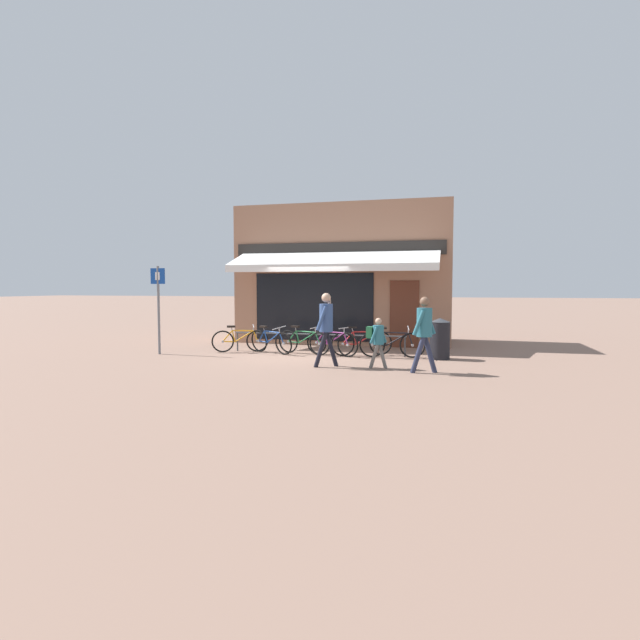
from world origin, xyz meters
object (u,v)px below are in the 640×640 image
(bicycle_red, at_px, (362,342))
(bicycle_blue, at_px, (271,341))
(pedestrian_child, at_px, (377,337))
(pedestrian_adult, at_px, (326,321))
(bicycle_black, at_px, (392,344))
(parking_sign, at_px, (158,301))
(bicycle_orange, at_px, (240,340))
(pedestrian_second_adult, at_px, (424,326))
(litter_bin, at_px, (440,339))
(bicycle_purple, at_px, (332,343))
(bicycle_green, at_px, (303,342))

(bicycle_red, bearing_deg, bicycle_blue, 158.75)
(bicycle_red, distance_m, pedestrian_child, 2.22)
(pedestrian_adult, relative_size, pedestrian_child, 1.48)
(bicycle_black, xyz_separation_m, pedestrian_child, (-0.15, -1.83, 0.36))
(bicycle_blue, bearing_deg, parking_sign, -136.62)
(bicycle_orange, distance_m, bicycle_red, 3.57)
(pedestrian_second_adult, bearing_deg, bicycle_red, 131.72)
(bicycle_black, bearing_deg, pedestrian_adult, -133.93)
(bicycle_orange, height_order, bicycle_black, bicycle_black)
(litter_bin, bearing_deg, bicycle_purple, -178.85)
(bicycle_orange, relative_size, litter_bin, 1.42)
(bicycle_purple, relative_size, pedestrian_adult, 0.91)
(bicycle_red, height_order, litter_bin, litter_bin)
(bicycle_red, distance_m, pedestrian_adult, 2.32)
(bicycle_green, bearing_deg, pedestrian_adult, -42.51)
(bicycle_purple, distance_m, pedestrian_second_adult, 3.47)
(pedestrian_child, bearing_deg, bicycle_green, 148.54)
(pedestrian_adult, xyz_separation_m, parking_sign, (-5.11, 0.99, 0.42))
(litter_bin, bearing_deg, bicycle_black, -176.68)
(bicycle_red, bearing_deg, bicycle_green, 158.88)
(bicycle_red, xyz_separation_m, pedestrian_adult, (-0.49, -2.14, 0.73))
(bicycle_orange, height_order, bicycle_green, bicycle_green)
(bicycle_red, height_order, pedestrian_second_adult, pedestrian_second_adult)
(bicycle_orange, distance_m, pedestrian_child, 4.69)
(bicycle_blue, bearing_deg, pedestrian_child, -2.84)
(bicycle_red, xyz_separation_m, parking_sign, (-5.60, -1.15, 1.15))
(bicycle_orange, relative_size, bicycle_blue, 1.00)
(bicycle_black, relative_size, litter_bin, 1.63)
(pedestrian_child, relative_size, litter_bin, 1.10)
(bicycle_black, distance_m, pedestrian_second_adult, 2.46)
(parking_sign, bearing_deg, bicycle_red, 11.64)
(bicycle_black, bearing_deg, bicycle_blue, 171.31)
(bicycle_orange, xyz_separation_m, parking_sign, (-2.04, -0.97, 1.17))
(litter_bin, bearing_deg, parking_sign, -172.70)
(bicycle_green, relative_size, pedestrian_second_adult, 0.98)
(bicycle_black, bearing_deg, bicycle_orange, 170.76)
(bicycle_orange, xyz_separation_m, pedestrian_child, (4.28, -1.89, 0.39))
(bicycle_orange, relative_size, bicycle_red, 0.95)
(bicycle_blue, bearing_deg, pedestrian_second_adult, -0.16)
(bicycle_purple, xyz_separation_m, litter_bin, (2.91, 0.06, 0.18))
(litter_bin, bearing_deg, bicycle_orange, -179.85)
(bicycle_green, bearing_deg, bicycle_purple, 12.20)
(pedestrian_child, bearing_deg, litter_bin, 61.43)
(bicycle_green, height_order, bicycle_purple, bicycle_purple)
(pedestrian_second_adult, bearing_deg, bicycle_purple, 144.90)
(pedestrian_adult, bearing_deg, bicycle_red, 65.33)
(bicycle_orange, distance_m, bicycle_green, 1.92)
(bicycle_green, distance_m, pedestrian_adult, 2.42)
(bicycle_green, bearing_deg, pedestrian_second_adult, -15.84)
(bicycle_purple, distance_m, pedestrian_child, 2.42)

